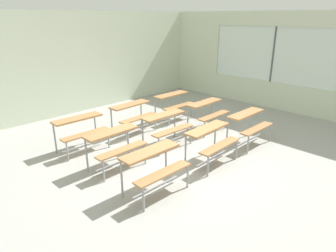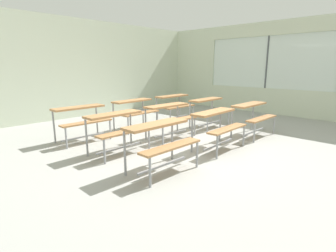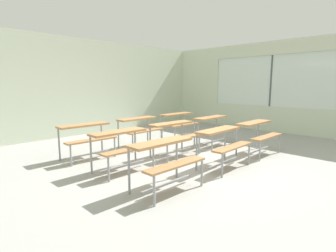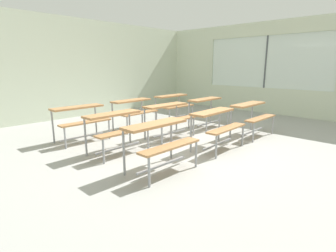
# 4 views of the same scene
# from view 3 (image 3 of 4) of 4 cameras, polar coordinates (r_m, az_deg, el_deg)

# --- Properties ---
(ground) EXTENTS (10.00, 9.00, 0.05)m
(ground) POSITION_cam_3_polar(r_m,az_deg,el_deg) (5.29, 3.50, -8.78)
(ground) COLOR #9E9E99
(wall_back) EXTENTS (10.00, 0.12, 3.00)m
(wall_back) POSITION_cam_3_polar(r_m,az_deg,el_deg) (8.68, -19.62, 7.95)
(wall_back) COLOR beige
(wall_back) RESTS_ON ground
(wall_right) EXTENTS (0.12, 9.00, 3.00)m
(wall_right) POSITION_cam_3_polar(r_m,az_deg,el_deg) (9.35, 25.03, 7.35)
(wall_right) COLOR beige
(wall_right) RESTS_ON ground
(desk_bench_r0c0) EXTENTS (1.11, 0.61, 0.74)m
(desk_bench_r0c0) POSITION_cam_3_polar(r_m,az_deg,el_deg) (3.96, -0.51, -6.06)
(desk_bench_r0c0) COLOR #A87547
(desk_bench_r0c0) RESTS_ON ground
(desk_bench_r0c1) EXTENTS (1.11, 0.62, 0.74)m
(desk_bench_r0c1) POSITION_cam_3_polar(r_m,az_deg,el_deg) (5.12, 11.90, -2.75)
(desk_bench_r0c1) COLOR #A87547
(desk_bench_r0c1) RESTS_ON ground
(desk_bench_r0c2) EXTENTS (1.11, 0.60, 0.74)m
(desk_bench_r0c2) POSITION_cam_3_polar(r_m,az_deg,el_deg) (6.31, 19.07, -0.83)
(desk_bench_r0c2) COLOR #A87547
(desk_bench_r0c2) RESTS_ON ground
(desk_bench_r1c0) EXTENTS (1.10, 0.60, 0.74)m
(desk_bench_r1c0) POSITION_cam_3_polar(r_m,az_deg,el_deg) (4.88, -9.96, -3.26)
(desk_bench_r1c0) COLOR #A87547
(desk_bench_r1c0) RESTS_ON ground
(desk_bench_r1c1) EXTENTS (1.12, 0.64, 0.74)m
(desk_bench_r1c1) POSITION_cam_3_polar(r_m,az_deg,el_deg) (5.84, 1.43, -1.08)
(desk_bench_r1c1) COLOR #A87547
(desk_bench_r1c1) RESTS_ON ground
(desk_bench_r1c2) EXTENTS (1.10, 0.60, 0.74)m
(desk_bench_r1c2) POSITION_cam_3_polar(r_m,az_deg,el_deg) (6.98, 9.98, 0.46)
(desk_bench_r1c2) COLOR #A87547
(desk_bench_r1c2) RESTS_ON ground
(desk_bench_r2c0) EXTENTS (1.11, 0.61, 0.74)m
(desk_bench_r2c0) POSITION_cam_3_polar(r_m,az_deg,el_deg) (5.87, -17.32, -1.45)
(desk_bench_r2c0) COLOR #A87547
(desk_bench_r2c0) RESTS_ON ground
(desk_bench_r2c1) EXTENTS (1.12, 0.63, 0.74)m
(desk_bench_r2c1) POSITION_cam_3_polar(r_m,az_deg,el_deg) (6.72, -6.13, 0.20)
(desk_bench_r2c1) COLOR #A87547
(desk_bench_r2c1) RESTS_ON ground
(desk_bench_r2c2) EXTENTS (1.11, 0.61, 0.74)m
(desk_bench_r2c2) POSITION_cam_3_polar(r_m,az_deg,el_deg) (7.71, 2.50, 1.40)
(desk_bench_r2c2) COLOR #A87547
(desk_bench_r2c2) RESTS_ON ground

